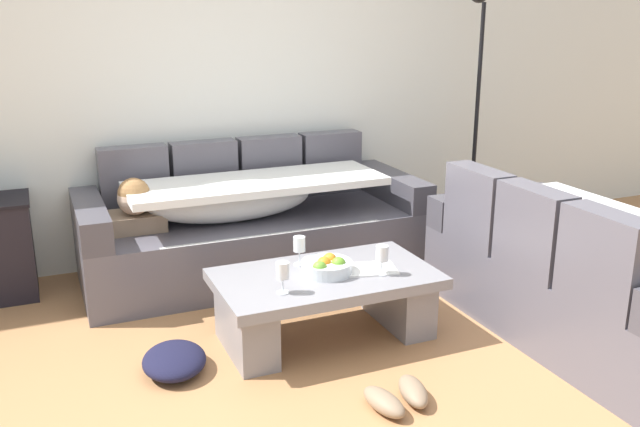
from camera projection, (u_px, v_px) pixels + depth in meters
The scene contains 13 objects.
ground_plane at pixel (319, 391), 3.28m from camera, with size 14.00×14.00×0.00m, color #AE794B.
back_wall at pixel (199, 71), 4.79m from camera, with size 9.00×0.10×2.70m, color white.
couch_along_wall at pixel (249, 227), 4.68m from camera, with size 2.31×0.92×0.88m.
couch_near_window at pixel (581, 277), 3.79m from camera, with size 0.92×1.84×0.88m.
coffee_table at pixel (325, 297), 3.76m from camera, with size 1.20×0.68×0.38m.
fruit_bowl at pixel (327, 267), 3.71m from camera, with size 0.28×0.28×0.10m.
wine_glass_near_left at pixel (283, 272), 3.43m from camera, with size 0.07×0.07×0.17m.
wine_glass_near_right at pixel (382, 255), 3.67m from camera, with size 0.07×0.07×0.17m.
wine_glass_far_back at pixel (299, 245), 3.82m from camera, with size 0.07×0.07×0.17m.
open_magazine at pixel (370, 269), 3.77m from camera, with size 0.28×0.21×0.01m, color white.
floor_lamp at pixel (475, 99), 5.18m from camera, with size 0.33×0.31×1.95m.
pair_of_shoes at pixel (399, 397), 3.15m from camera, with size 0.34×0.31×0.09m.
crumpled_garment at pixel (174, 360), 3.45m from camera, with size 0.40×0.32×0.12m, color #191933.
Camera 1 is at (-1.13, -2.67, 1.76)m, focal length 38.27 mm.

